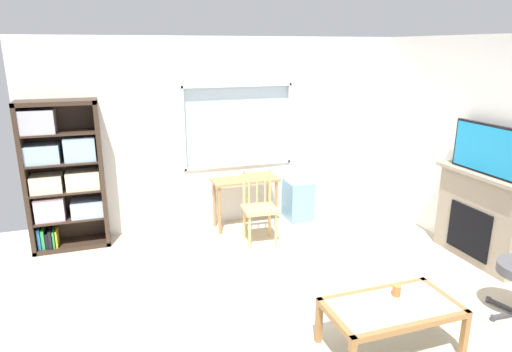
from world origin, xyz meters
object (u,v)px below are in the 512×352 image
tv (486,149)px  wooden_chair (259,207)px  sippy_cup (397,290)px  plastic_drawer_unit (298,200)px  bookshelf (62,174)px  coffee_table (392,311)px  fireplace (477,217)px  desk_under_window (245,188)px

tv → wooden_chair: bearing=149.0°
sippy_cup → plastic_drawer_unit: bearing=82.9°
bookshelf → coffee_table: bearing=-48.8°
fireplace → tv: tv is taller
tv → coffee_table: bearing=-150.2°
bookshelf → sippy_cup: 4.01m
wooden_chair → fireplace: bearing=-30.8°
bookshelf → desk_under_window: (2.28, -0.11, -0.38)m
wooden_chair → plastic_drawer_unit: 0.99m
bookshelf → wooden_chair: bookshelf is taller
plastic_drawer_unit → tv: tv is taller
bookshelf → fireplace: bookshelf is taller
sippy_cup → coffee_table: bearing=-135.8°
coffee_table → sippy_cup: sippy_cup is taller
bookshelf → plastic_drawer_unit: (3.10, -0.06, -0.66)m
plastic_drawer_unit → coffee_table: 2.98m
wooden_chair → sippy_cup: (0.44, -2.26, -0.01)m
wooden_chair → fireplace: fireplace is taller
coffee_table → wooden_chair: bearing=97.7°
fireplace → tv: 0.81m
coffee_table → bookshelf: bearing=131.2°
sippy_cup → fireplace: bearing=28.4°
plastic_drawer_unit → coffee_table: bearing=-99.1°
coffee_table → fireplace: bearing=29.6°
desk_under_window → sippy_cup: (0.47, -2.77, -0.11)m
plastic_drawer_unit → sippy_cup: bearing=-97.1°
plastic_drawer_unit → coffee_table: size_ratio=0.53×
fireplace → sippy_cup: size_ratio=13.39×
bookshelf → wooden_chair: bearing=-15.1°
desk_under_window → tv: (2.21, -1.82, 0.78)m
desk_under_window → tv: size_ratio=1.02×
desk_under_window → plastic_drawer_unit: bearing=3.5°
bookshelf → tv: (4.49, -1.93, 0.40)m
bookshelf → sippy_cup: bearing=-46.4°
plastic_drawer_unit → sippy_cup: 2.85m
desk_under_window → sippy_cup: size_ratio=10.04×
tv → sippy_cup: 2.17m
desk_under_window → tv: bearing=-39.5°
plastic_drawer_unit → sippy_cup: (-0.35, -2.82, 0.17)m
fireplace → coffee_table: 2.17m
wooden_chair → tv: tv is taller
bookshelf → tv: bookshelf is taller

